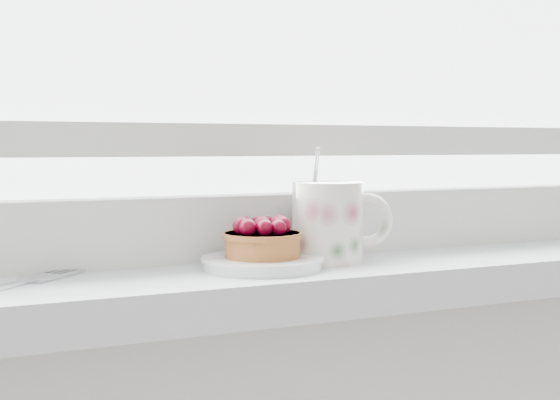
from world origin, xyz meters
TOP-DOWN VIEW (x-y plane):
  - saucer at (0.00, 1.88)m, footprint 0.12×0.12m
  - raspberry_tart at (0.00, 1.88)m, footprint 0.08×0.08m
  - floral_mug at (0.09, 1.90)m, footprint 0.12×0.10m

SIDE VIEW (x-z plane):
  - saucer at x=0.00m, z-range 0.94..0.95m
  - raspberry_tart at x=0.00m, z-range 0.95..0.99m
  - floral_mug at x=0.09m, z-range 0.92..1.05m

